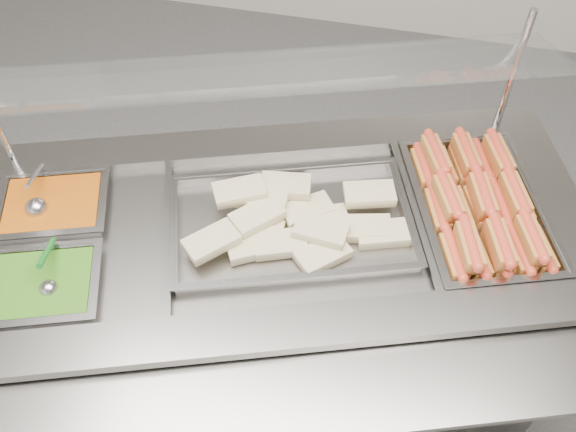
% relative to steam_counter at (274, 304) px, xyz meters
% --- Properties ---
extents(steam_counter, '(1.82, 1.25, 0.80)m').
position_rel_steam_counter_xyz_m(steam_counter, '(0.00, 0.00, 0.00)').
color(steam_counter, slate).
rests_on(steam_counter, ground).
extents(tray_rail, '(1.59, 0.81, 0.05)m').
position_rel_steam_counter_xyz_m(tray_rail, '(0.15, -0.43, 0.36)').
color(tray_rail, gray).
rests_on(tray_rail, steam_counter).
extents(sneeze_guard, '(1.47, 0.73, 0.39)m').
position_rel_steam_counter_xyz_m(sneeze_guard, '(-0.06, 0.18, 0.72)').
color(sneeze_guard, silver).
rests_on(sneeze_guard, steam_counter).
extents(pan_hotdogs, '(0.45, 0.56, 0.09)m').
position_rel_steam_counter_xyz_m(pan_hotdogs, '(0.53, 0.18, 0.36)').
color(pan_hotdogs, gray).
rests_on(pan_hotdogs, steam_counter).
extents(pan_wraps, '(0.69, 0.53, 0.06)m').
position_rel_steam_counter_xyz_m(pan_wraps, '(0.05, 0.02, 0.38)').
color(pan_wraps, gray).
rests_on(pan_wraps, steam_counter).
extents(pan_beans, '(0.32, 0.29, 0.09)m').
position_rel_steam_counter_xyz_m(pan_beans, '(-0.58, -0.07, 0.37)').
color(pan_beans, gray).
rests_on(pan_beans, steam_counter).
extents(pan_peas, '(0.32, 0.29, 0.09)m').
position_rel_steam_counter_xyz_m(pan_peas, '(-0.50, -0.31, 0.37)').
color(pan_peas, gray).
rests_on(pan_peas, steam_counter).
extents(hotdogs_in_buns, '(0.40, 0.50, 0.10)m').
position_rel_steam_counter_xyz_m(hotdogs_in_buns, '(0.52, 0.17, 0.41)').
color(hotdogs_in_buns, '#A95F23').
rests_on(hotdogs_in_buns, pan_hotdogs).
extents(tortilla_wraps, '(0.56, 0.38, 0.08)m').
position_rel_steam_counter_xyz_m(tortilla_wraps, '(0.06, 0.01, 0.41)').
color(tortilla_wraps, tan).
rests_on(tortilla_wraps, pan_wraps).
extents(ladle, '(0.08, 0.17, 0.12)m').
position_rel_steam_counter_xyz_m(ladle, '(-0.61, -0.09, 0.41)').
color(ladle, '#B6B5BB').
rests_on(ladle, pan_beans).
extents(serving_spoon, '(0.08, 0.16, 0.12)m').
position_rel_steam_counter_xyz_m(serving_spoon, '(-0.47, -0.31, 0.41)').
color(serving_spoon, '#B6B5BB').
rests_on(serving_spoon, pan_peas).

